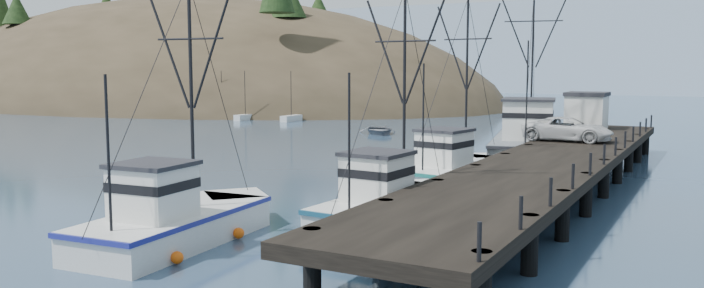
% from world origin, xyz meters
% --- Properties ---
extents(ground, '(400.00, 400.00, 0.00)m').
position_xyz_m(ground, '(0.00, 0.00, 0.00)').
color(ground, navy).
rests_on(ground, ground).
extents(pier, '(6.00, 44.00, 2.00)m').
position_xyz_m(pier, '(14.00, 16.00, 1.69)').
color(pier, black).
rests_on(pier, ground).
extents(headland, '(134.80, 78.00, 51.00)m').
position_xyz_m(headland, '(-74.95, 78.61, -4.55)').
color(headland, '#382D1E').
rests_on(headland, ground).
extents(distant_ridge, '(360.00, 40.00, 26.00)m').
position_xyz_m(distant_ridge, '(10.00, 170.00, 0.00)').
color(distant_ridge, '#9EB2C6').
rests_on(distant_ridge, ground).
extents(distant_ridge_far, '(180.00, 25.00, 18.00)m').
position_xyz_m(distant_ridge_far, '(-40.00, 185.00, 0.00)').
color(distant_ridge_far, silver).
rests_on(distant_ridge_far, ground).
extents(moored_sailboats, '(19.87, 18.49, 6.35)m').
position_xyz_m(moored_sailboats, '(-32.38, 54.97, 0.33)').
color(moored_sailboats, silver).
rests_on(moored_sailboats, ground).
extents(trawler_near, '(3.81, 10.11, 10.39)m').
position_xyz_m(trawler_near, '(9.59, 5.46, 0.82)').
color(trawler_near, silver).
rests_on(trawler_near, ground).
extents(trawler_mid, '(4.18, 10.36, 10.36)m').
position_xyz_m(trawler_mid, '(3.69, -1.30, 0.82)').
color(trawler_mid, silver).
rests_on(trawler_mid, ground).
extents(trawler_far, '(4.82, 10.79, 11.04)m').
position_xyz_m(trawler_far, '(8.44, 16.49, 0.82)').
color(trawler_far, silver).
rests_on(trawler_far, ground).
extents(work_vessel, '(7.30, 15.69, 13.07)m').
position_xyz_m(work_vessel, '(9.72, 27.81, 1.23)').
color(work_vessel, slate).
rests_on(work_vessel, ground).
extents(pier_shed, '(3.00, 3.20, 2.80)m').
position_xyz_m(pier_shed, '(12.50, 34.00, 3.42)').
color(pier_shed, silver).
rests_on(pier_shed, pier).
extents(pickup_truck, '(5.59, 2.63, 1.55)m').
position_xyz_m(pickup_truck, '(13.09, 24.08, 2.77)').
color(pickup_truck, silver).
rests_on(pickup_truck, pier).
extents(motorboat, '(6.10, 6.54, 1.10)m').
position_xyz_m(motorboat, '(-8.67, 40.77, 0.00)').
color(motorboat, slate).
rests_on(motorboat, ground).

